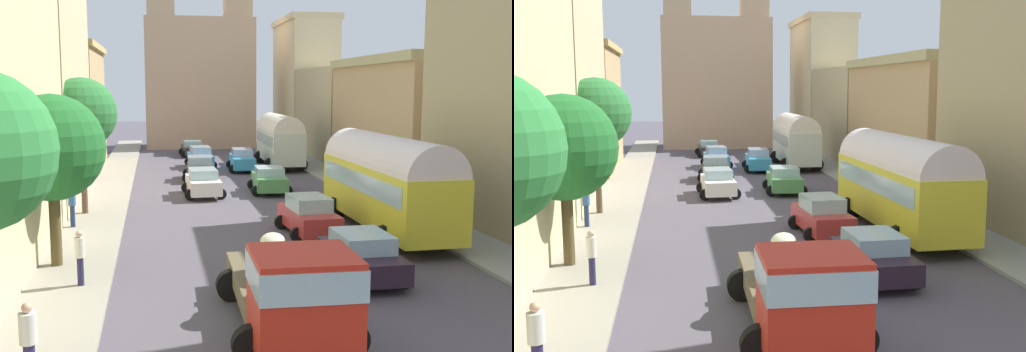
# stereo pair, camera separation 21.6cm
# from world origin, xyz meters

# --- Properties ---
(ground_plane) EXTENTS (154.00, 154.00, 0.00)m
(ground_plane) POSITION_xyz_m (0.00, 27.00, 0.00)
(ground_plane) COLOR #504A53
(sidewalk_left) EXTENTS (2.50, 70.00, 0.14)m
(sidewalk_left) POSITION_xyz_m (-7.25, 27.00, 0.07)
(sidewalk_left) COLOR gray
(sidewalk_left) RESTS_ON ground
(sidewalk_right) EXTENTS (2.50, 70.00, 0.14)m
(sidewalk_right) POSITION_xyz_m (7.25, 27.00, 0.07)
(sidewalk_right) COLOR gray
(sidewalk_right) RESTS_ON ground
(building_left_2) EXTENTS (4.96, 11.77, 13.35)m
(building_left_2) POSITION_xyz_m (-10.98, 26.09, 6.68)
(building_left_2) COLOR #CFB689
(building_left_2) RESTS_ON ground
(building_left_3) EXTENTS (5.15, 11.70, 9.02)m
(building_left_3) POSITION_xyz_m (-10.84, 38.24, 4.53)
(building_left_3) COLOR tan
(building_left_3) RESTS_ON ground
(building_right_2) EXTENTS (5.03, 14.55, 7.93)m
(building_right_2) POSITION_xyz_m (10.79, 29.32, 3.99)
(building_right_2) COLOR tan
(building_right_2) RESTS_ON ground
(building_right_3) EXTENTS (4.57, 12.09, 7.60)m
(building_right_3) POSITION_xyz_m (10.79, 42.97, 3.80)
(building_right_3) COLOR tan
(building_right_3) RESTS_ON ground
(building_right_4) EXTENTS (4.98, 10.66, 12.96)m
(building_right_4) POSITION_xyz_m (10.76, 54.59, 6.51)
(building_right_4) COLOR beige
(building_right_4) RESTS_ON ground
(distant_church) EXTENTS (10.71, 6.28, 20.77)m
(distant_church) POSITION_xyz_m (0.00, 54.93, 7.49)
(distant_church) COLOR tan
(distant_church) RESTS_ON ground
(parked_bus_0) EXTENTS (3.47, 9.50, 4.07)m
(parked_bus_0) POSITION_xyz_m (4.82, 16.11, 2.24)
(parked_bus_0) COLOR gold
(parked_bus_0) RESTS_ON ground
(parked_bus_1) EXTENTS (3.32, 8.19, 3.99)m
(parked_bus_1) POSITION_xyz_m (4.75, 37.76, 2.21)
(parked_bus_1) COLOR silver
(parked_bus_1) RESTS_ON ground
(cargo_truck_0) EXTENTS (3.17, 7.00, 2.52)m
(cargo_truck_0) POSITION_xyz_m (-1.49, 5.84, 1.32)
(cargo_truck_0) COLOR #B62616
(cargo_truck_0) RESTS_ON ground
(car_0) EXTENTS (2.33, 4.01, 1.53)m
(car_0) POSITION_xyz_m (-1.98, 26.05, 0.77)
(car_0) COLOR silver
(car_0) RESTS_ON ground
(car_1) EXTENTS (2.50, 3.79, 1.56)m
(car_1) POSITION_xyz_m (-1.69, 32.21, 0.78)
(car_1) COLOR #2D2D22
(car_1) RESTS_ON ground
(car_2) EXTENTS (2.31, 4.00, 1.60)m
(car_2) POSITION_xyz_m (-1.21, 38.47, 0.80)
(car_2) COLOR #3A8FCD
(car_2) RESTS_ON ground
(car_3) EXTENTS (2.33, 3.93, 1.39)m
(car_3) POSITION_xyz_m (-1.33, 46.38, 0.71)
(car_3) COLOR #292629
(car_3) RESTS_ON ground
(car_4) EXTENTS (2.46, 3.85, 1.50)m
(car_4) POSITION_xyz_m (1.78, 10.23, 0.75)
(car_4) COLOR #271A28
(car_4) RESTS_ON ground
(car_5) EXTENTS (2.40, 3.93, 1.61)m
(car_5) POSITION_xyz_m (1.57, 16.26, 0.80)
(car_5) COLOR #B52F2C
(car_5) RESTS_ON ground
(car_6) EXTENTS (2.47, 3.90, 1.49)m
(car_6) POSITION_xyz_m (1.86, 26.58, 0.76)
(car_6) COLOR #4E904C
(car_6) RESTS_ON ground
(car_7) EXTENTS (2.30, 4.46, 1.62)m
(car_7) POSITION_xyz_m (1.65, 36.20, 0.81)
(car_7) COLOR #3596C0
(car_7) RESTS_ON ground
(pedestrian_0) EXTENTS (0.44, 0.44, 1.82)m
(pedestrian_0) POSITION_xyz_m (-8.09, 18.66, 1.05)
(pedestrian_0) COLOR navy
(pedestrian_0) RESTS_ON ground
(pedestrian_1) EXTENTS (0.49, 0.49, 1.86)m
(pedestrian_1) POSITION_xyz_m (-7.13, 4.21, 1.07)
(pedestrian_1) COLOR #26204B
(pedestrian_1) RESTS_ON ground
(pedestrian_2) EXTENTS (0.41, 0.41, 1.81)m
(pedestrian_2) POSITION_xyz_m (-6.87, 10.57, 1.05)
(pedestrian_2) COLOR #252244
(pedestrian_2) RESTS_ON ground
(roadside_tree_1) EXTENTS (3.49, 3.49, 5.82)m
(roadside_tree_1) POSITION_xyz_m (-7.90, 12.89, 4.05)
(roadside_tree_1) COLOR brown
(roadside_tree_1) RESTS_ON ground
(roadside_tree_2) EXTENTS (3.29, 3.29, 6.48)m
(roadside_tree_2) POSITION_xyz_m (-7.90, 21.58, 4.81)
(roadside_tree_2) COLOR brown
(roadside_tree_2) RESTS_ON ground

